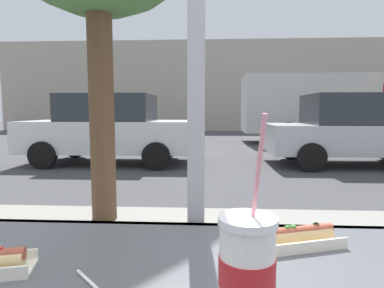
# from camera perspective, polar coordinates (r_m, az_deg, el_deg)

# --- Properties ---
(ground_plane) EXTENTS (60.00, 60.00, 0.00)m
(ground_plane) POSITION_cam_1_polar(r_m,az_deg,el_deg) (9.00, 2.88, -2.69)
(ground_plane) COLOR #424244
(sidewalk_strip) EXTENTS (16.00, 2.80, 0.15)m
(sidewalk_strip) POSITION_cam_1_polar(r_m,az_deg,el_deg) (2.81, 2.14, -21.07)
(sidewalk_strip) COLOR gray
(sidewalk_strip) RESTS_ON ground
(building_facade_far) EXTENTS (28.00, 1.20, 5.88)m
(building_facade_far) POSITION_cam_1_polar(r_m,az_deg,el_deg) (21.93, 3.11, 10.08)
(building_facade_far) COLOR #A89E8E
(building_facade_far) RESTS_ON ground
(soda_cup_right) EXTENTS (0.09, 0.09, 0.33)m
(soda_cup_right) POSITION_cam_1_polar(r_m,az_deg,el_deg) (0.54, 9.63, -20.98)
(soda_cup_right) COLOR white
(soda_cup_right) RESTS_ON window_counter
(hotdog_tray_far) EXTENTS (0.28, 0.16, 0.05)m
(hotdog_tray_far) POSITION_cam_1_polar(r_m,az_deg,el_deg) (0.86, 16.87, -15.53)
(hotdog_tray_far) COLOR beige
(hotdog_tray_far) RESTS_ON window_counter
(parked_car_white) EXTENTS (4.26, 2.02, 1.75)m
(parked_car_white) POSITION_cam_1_polar(r_m,az_deg,el_deg) (8.51, -14.21, 2.63)
(parked_car_white) COLOR silver
(parked_car_white) RESTS_ON ground
(parked_car_silver) EXTENTS (4.18, 2.03, 1.74)m
(parked_car_silver) POSITION_cam_1_polar(r_m,az_deg,el_deg) (8.85, 26.62, 2.25)
(parked_car_silver) COLOR #BCBCC1
(parked_car_silver) RESTS_ON ground
(box_truck) EXTENTS (6.80, 2.44, 2.76)m
(box_truck) POSITION_cam_1_polar(r_m,az_deg,el_deg) (14.49, 22.19, 6.23)
(box_truck) COLOR beige
(box_truck) RESTS_ON ground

